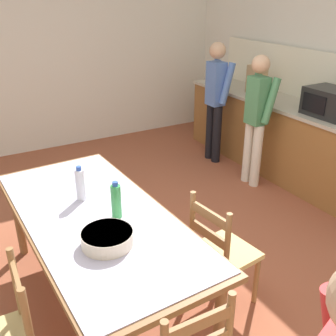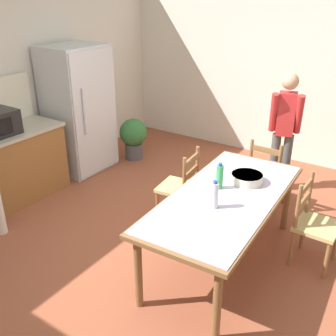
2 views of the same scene
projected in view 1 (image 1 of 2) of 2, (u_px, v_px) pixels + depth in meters
name	position (u px, v px, depth m)	size (l,w,h in m)	color
ground_plane	(162.00, 259.00, 3.50)	(8.32, 8.32, 0.00)	brown
wall_left	(49.00, 47.00, 5.48)	(0.12, 5.20, 2.90)	silver
kitchen_counter	(278.00, 136.00, 5.06)	(3.05, 0.66, 0.93)	brown
counter_splashback	(304.00, 74.00, 4.88)	(3.01, 0.03, 0.60)	#EFE8CB
microwave	(330.00, 102.00, 4.23)	(0.50, 0.39, 0.30)	black
paper_bag	(257.00, 80.00, 5.15)	(0.24, 0.16, 0.36)	tan
dining_table	(96.00, 224.00, 2.76)	(2.12, 1.03, 0.77)	brown
bottle_near_centre	(80.00, 184.00, 2.87)	(0.07, 0.07, 0.27)	silver
bottle_off_centre	(116.00, 201.00, 2.65)	(0.07, 0.07, 0.27)	green
serving_bowl	(107.00, 237.00, 2.39)	(0.32, 0.32, 0.09)	beige
chair_side_far_right	(221.00, 253.00, 2.87)	(0.46, 0.45, 0.91)	olive
person_at_sink	(216.00, 97.00, 5.18)	(0.40, 0.28, 1.59)	black
person_at_counter	(256.00, 115.00, 4.53)	(0.39, 0.27, 1.55)	silver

